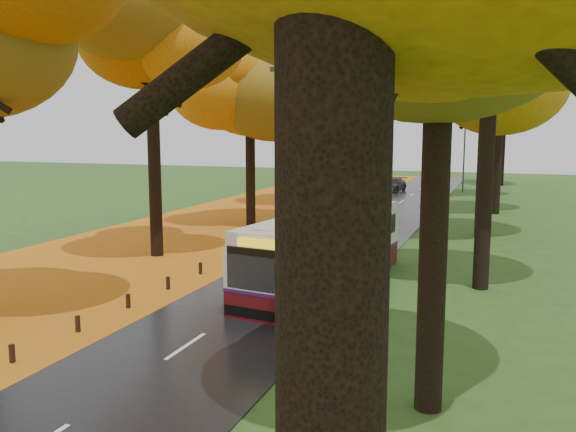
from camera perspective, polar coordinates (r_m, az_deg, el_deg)
The scene contains 14 objects.
road at distance 35.05m, azimuth 5.93°, elevation -1.85°, with size 6.50×90.00×0.04m, color black.
centre_line at distance 35.04m, azimuth 5.93°, elevation -1.81°, with size 0.12×90.00×0.01m, color silver.
leaf_verge at distance 38.21m, azimuth -7.28°, elevation -1.05°, with size 12.00×90.00×0.02m, color #8E420C.
leaf_drift at distance 35.89m, azimuth 1.20°, elevation -1.53°, with size 0.90×90.00×0.01m, color orange.
trees_left at distance 38.94m, azimuth -3.67°, elevation 13.24°, with size 9.20×74.00×13.88m.
trees_right at distance 35.60m, azimuth 18.59°, elevation 13.56°, with size 9.30×74.20×13.96m.
bollard_row at distance 18.80m, azimuth -21.60°, elevation -10.56°, with size 0.11×23.51×0.52m.
streetlamp_near at distance 17.12m, azimuth 5.07°, elevation 3.46°, with size 2.45×0.18×8.00m.
streetlamp_mid at distance 38.76m, azimuth 13.56°, elevation 5.92°, with size 2.45×0.18×8.00m.
streetlamp_far at distance 60.66m, azimuth 15.95°, elevation 6.59°, with size 2.45×0.18×8.00m.
bus at distance 23.75m, azimuth 3.53°, elevation -3.00°, with size 3.86×10.90×2.81m.
car_white at distance 46.36m, azimuth 6.69°, elevation 1.50°, with size 1.64×4.09×1.39m, color silver.
car_silver at distance 45.78m, azimuth 6.64°, elevation 1.46°, with size 1.54×4.42×1.46m, color gray.
car_dark at distance 60.17m, azimuth 9.80°, elevation 2.91°, with size 1.75×4.30×1.25m, color black.
Camera 1 is at (8.34, -8.49, 6.13)m, focal length 38.00 mm.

